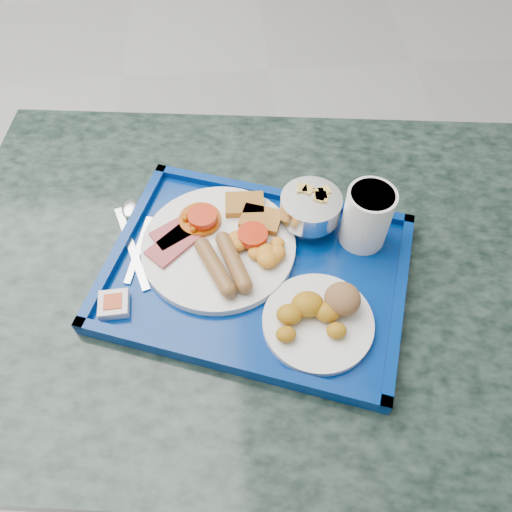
{
  "coord_description": "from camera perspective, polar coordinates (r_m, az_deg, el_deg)",
  "views": [
    {
      "loc": [
        1.12,
        -1.33,
        1.37
      ],
      "look_at": [
        1.15,
        -0.89,
        0.75
      ],
      "focal_mm": 35.0,
      "sensor_mm": 36.0,
      "label": 1
    }
  ],
  "objects": [
    {
      "name": "knife",
      "position": [
        0.84,
        -14.03,
        0.97
      ],
      "size": [
        0.07,
        0.17,
        0.0
      ],
      "primitive_type": "cube",
      "rotation": [
        0.0,
        0.0,
        0.33
      ],
      "color": "silver",
      "rests_on": "tray"
    },
    {
      "name": "bread_plate",
      "position": [
        0.74,
        7.38,
        -6.7
      ],
      "size": [
        0.16,
        0.16,
        0.05
      ],
      "rotation": [
        0.0,
        0.0,
        -0.41
      ],
      "color": "white",
      "rests_on": "tray"
    },
    {
      "name": "table",
      "position": [
        0.97,
        2.5,
        -7.01
      ],
      "size": [
        1.2,
        0.87,
        0.7
      ],
      "rotation": [
        0.0,
        0.0,
        -0.12
      ],
      "color": "slate",
      "rests_on": "floor"
    },
    {
      "name": "jam_packet",
      "position": [
        0.78,
        -15.95,
        -5.31
      ],
      "size": [
        0.05,
        0.05,
        0.02
      ],
      "rotation": [
        0.0,
        0.0,
        0.05
      ],
      "color": "white",
      "rests_on": "tray"
    },
    {
      "name": "main_plate",
      "position": [
        0.81,
        -3.7,
        1.45
      ],
      "size": [
        0.25,
        0.25,
        0.04
      ],
      "rotation": [
        0.0,
        0.0,
        0.26
      ],
      "color": "white",
      "rests_on": "tray"
    },
    {
      "name": "fruit_bowl",
      "position": [
        0.82,
        6.29,
        5.59
      ],
      "size": [
        0.1,
        0.1,
        0.07
      ],
      "color": "silver",
      "rests_on": "tray"
    },
    {
      "name": "spoon",
      "position": [
        0.87,
        -13.93,
        4.09
      ],
      "size": [
        0.06,
        0.18,
        0.01
      ],
      "rotation": [
        0.0,
        0.0,
        -0.22
      ],
      "color": "silver",
      "rests_on": "tray"
    },
    {
      "name": "juice_cup",
      "position": [
        0.81,
        12.58,
        4.55
      ],
      "size": [
        0.08,
        0.08,
        0.11
      ],
      "color": "white",
      "rests_on": "tray"
    },
    {
      "name": "tray",
      "position": [
        0.8,
        -0.0,
        -1.9
      ],
      "size": [
        0.55,
        0.48,
        0.03
      ],
      "rotation": [
        0.0,
        0.0,
        -0.34
      ],
      "color": "navy",
      "rests_on": "table"
    }
  ]
}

